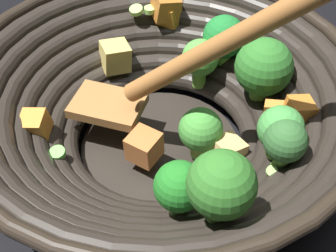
# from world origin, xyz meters

# --- Properties ---
(ground_plane) EXTENTS (4.00, 4.00, 0.00)m
(ground_plane) POSITION_xyz_m (0.00, 0.00, 0.00)
(ground_plane) COLOR black
(wok) EXTENTS (0.43, 0.39, 0.25)m
(wok) POSITION_xyz_m (0.00, -0.00, 0.07)
(wok) COLOR black
(wok) RESTS_ON ground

